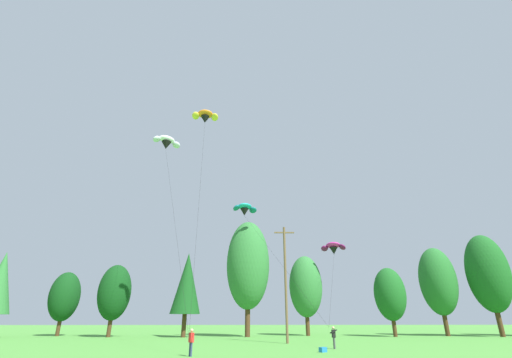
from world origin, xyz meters
name	(u,v)px	position (x,y,z in m)	size (l,w,h in m)	color
treeline_tree_c	(65,296)	(-26.96, 46.32, 5.14)	(4.10, 4.10, 8.50)	#472D19
treeline_tree_d	(115,292)	(-18.92, 43.28, 5.54)	(4.27, 4.27, 9.15)	#472D19
treeline_tree_e	(187,283)	(-9.18, 42.73, 6.73)	(3.96, 3.96, 10.75)	#472D19
treeline_tree_f	(248,264)	(-0.90, 43.22, 9.30)	(5.95, 5.95, 15.36)	#472D19
treeline_tree_g	(306,286)	(7.58, 46.16, 6.62)	(4.75, 4.75, 10.94)	#472D19
treeline_tree_h	(390,294)	(18.66, 43.12, 5.37)	(4.19, 4.19, 8.87)	#472D19
treeline_tree_i	(438,281)	(26.60, 44.74, 7.27)	(5.04, 5.04, 12.01)	#472D19
treeline_tree_j	(488,273)	(32.63, 42.40, 8.16)	(5.44, 5.44, 13.47)	#472D19
utility_pole	(286,279)	(2.97, 31.10, 6.10)	(2.20, 0.26, 11.67)	brown
kite_flyer_near	(191,340)	(-4.83, 19.22, 0.99)	(0.47, 0.58, 1.69)	navy
kite_flyer_mid	(334,335)	(6.11, 24.79, 1.00)	(0.53, 0.57, 1.69)	#4C4C51
parafoil_kite_high_white	(167,142)	(-11.77, 34.26, 23.68)	(8.58, 16.63, 23.48)	white
parafoil_kite_mid_teal	(245,209)	(-1.44, 39.49, 16.26)	(9.00, 15.96, 15.53)	teal
parafoil_kite_far_orange	(205,117)	(-6.31, 29.73, 24.88)	(3.40, 11.32, 24.57)	orange
parafoil_kite_low_magenta	(333,248)	(11.39, 43.24, 11.71)	(7.48, 19.80, 11.00)	#D12893
picnic_cooler	(323,350)	(4.54, 21.89, 0.17)	(0.52, 0.36, 0.34)	#1E70B7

